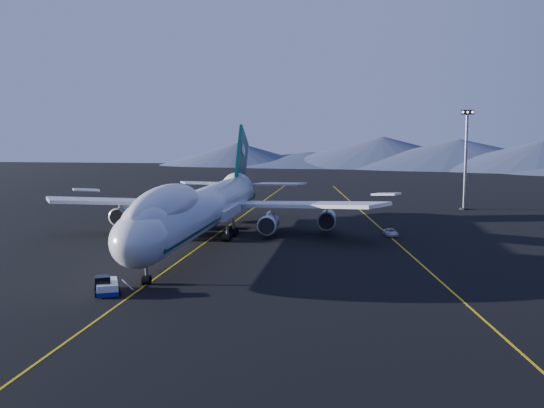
# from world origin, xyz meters

# --- Properties ---
(ground) EXTENTS (500.00, 500.00, 0.00)m
(ground) POSITION_xyz_m (0.00, 0.00, 0.00)
(ground) COLOR black
(ground) RESTS_ON ground
(taxiway_line_main) EXTENTS (0.25, 220.00, 0.01)m
(taxiway_line_main) POSITION_xyz_m (0.00, 0.00, 0.01)
(taxiway_line_main) COLOR yellow
(taxiway_line_main) RESTS_ON ground
(taxiway_line_side) EXTENTS (28.08, 198.09, 0.01)m
(taxiway_line_side) POSITION_xyz_m (30.00, 10.00, 0.01)
(taxiway_line_side) COLOR yellow
(taxiway_line_side) RESTS_ON ground
(boeing_747) EXTENTS (59.62, 72.43, 19.37)m
(boeing_747) POSITION_xyz_m (0.00, 0.03, 5.81)
(boeing_747) COLOR silver
(boeing_747) RESTS_ON ground
(pushback_tug) EXTENTS (4.09, 5.23, 2.04)m
(pushback_tug) POSITION_xyz_m (-3.00, -30.80, 0.64)
(pushback_tug) COLOR silver
(pushback_tug) RESTS_ON ground
(service_van) EXTENTS (2.66, 4.67, 1.23)m
(service_van) POSITION_xyz_m (30.00, 11.58, 0.61)
(service_van) COLOR silver
(service_van) RESTS_ON ground
(floodlight_mast) EXTENTS (2.82, 2.12, 22.83)m
(floodlight_mast) POSITION_xyz_m (48.69, 51.05, 11.57)
(floodlight_mast) COLOR black
(floodlight_mast) RESTS_ON ground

